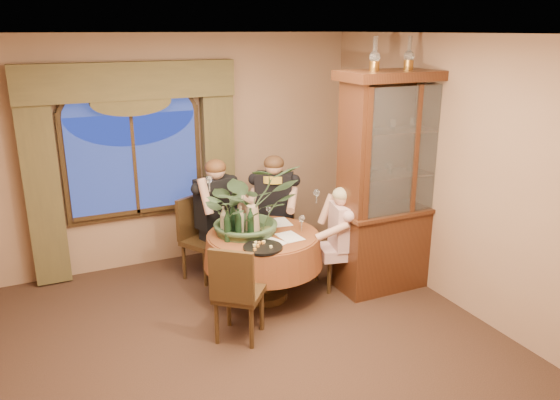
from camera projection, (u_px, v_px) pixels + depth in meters
name	position (u px, v px, depth m)	size (l,w,h in m)	color
floor	(264.00, 353.00, 4.99)	(5.00, 5.00, 0.00)	black
wall_back	(182.00, 151.00, 6.73)	(4.50, 4.50, 0.00)	#916D52
wall_right	(467.00, 178.00, 5.49)	(5.00, 5.00, 0.00)	#916D52
ceiling	(260.00, 34.00, 4.15)	(5.00, 5.00, 0.00)	white
window	(135.00, 165.00, 6.46)	(1.62, 0.10, 1.32)	navy
arched_transom	(129.00, 98.00, 6.23)	(1.60, 0.06, 0.44)	navy
drapery_left	(42.00, 186.00, 6.04)	(0.38, 0.14, 2.32)	#484226
drapery_right	(219.00, 166.00, 6.87)	(0.38, 0.14, 2.32)	#484226
swag_valance	(129.00, 81.00, 6.10)	(2.45, 0.16, 0.42)	#484226
dining_table	(263.00, 266.00, 5.93)	(1.29, 1.29, 0.75)	maroon
china_cabinet	(400.00, 182.00, 6.03)	(1.50, 0.59, 2.43)	#361B0F
oil_lamp_left	(375.00, 54.00, 5.44)	(0.11, 0.11, 0.34)	#A5722D
oil_lamp_center	(409.00, 53.00, 5.61)	(0.11, 0.11, 0.34)	#A5722D
oil_lamp_right	(442.00, 52.00, 5.78)	(0.11, 0.11, 0.34)	#A5722D
chair_right	(337.00, 246.00, 6.19)	(0.42, 0.42, 0.96)	black
chair_back_right	(275.00, 229.00, 6.72)	(0.42, 0.42, 0.96)	black
chair_back	(204.00, 240.00, 6.38)	(0.42, 0.42, 0.96)	black
chair_front_left	(239.00, 291.00, 5.13)	(0.42, 0.42, 0.96)	black
person_pink	(342.00, 240.00, 6.03)	(0.44, 0.40, 1.22)	#CCA3A1
person_back	(216.00, 218.00, 6.41)	(0.51, 0.47, 1.43)	black
person_scarf	(274.00, 211.00, 6.66)	(0.51, 0.46, 1.41)	black
stoneware_vase	(253.00, 219.00, 5.81)	(0.16, 0.16, 0.30)	tan
centerpiece_plant	(248.00, 173.00, 5.69)	(1.04, 1.16, 0.90)	#385535
olive_bowl	(268.00, 231.00, 5.82)	(0.17, 0.17, 0.05)	#47522E
cheese_platter	(263.00, 247.00, 5.42)	(0.39, 0.39, 0.02)	black
wine_bottle_0	(224.00, 222.00, 5.68)	(0.07, 0.07, 0.33)	tan
wine_bottle_1	(241.00, 221.00, 5.71)	(0.07, 0.07, 0.33)	tan
wine_bottle_2	(233.00, 218.00, 5.79)	(0.07, 0.07, 0.33)	black
wine_bottle_3	(238.00, 224.00, 5.61)	(0.07, 0.07, 0.33)	black
wine_bottle_4	(227.00, 226.00, 5.56)	(0.07, 0.07, 0.33)	black
wine_bottle_5	(251.00, 223.00, 5.64)	(0.07, 0.07, 0.33)	black
tasting_paper_0	(290.00, 237.00, 5.72)	(0.21, 0.30, 0.00)	white
tasting_paper_1	(280.00, 222.00, 6.15)	(0.21, 0.30, 0.00)	white
tasting_paper_2	(271.00, 242.00, 5.58)	(0.21, 0.30, 0.00)	white
wine_glass_person_pink	(302.00, 223.00, 5.87)	(0.07, 0.07, 0.18)	silver
wine_glass_person_back	(238.00, 216.00, 6.08)	(0.07, 0.07, 0.18)	silver
wine_glass_person_scarf	(269.00, 213.00, 6.19)	(0.07, 0.07, 0.18)	silver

